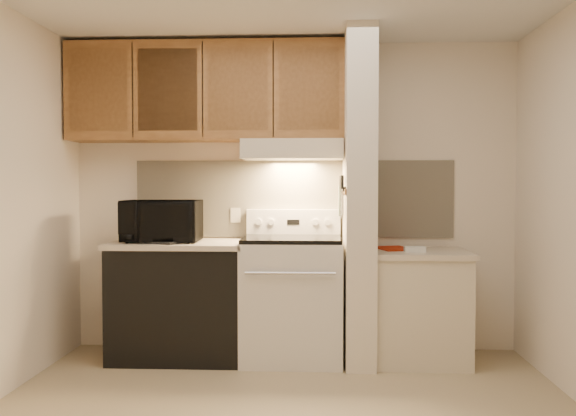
{
  "coord_description": "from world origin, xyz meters",
  "views": [
    {
      "loc": [
        0.19,
        -3.51,
        1.35
      ],
      "look_at": [
        -0.01,
        0.75,
        1.19
      ],
      "focal_mm": 38.0,
      "sensor_mm": 36.0,
      "label": 1
    }
  ],
  "objects": [
    {
      "name": "pillar_trim",
      "position": [
        0.39,
        1.15,
        1.3
      ],
      "size": [
        0.01,
        0.7,
        0.04
      ],
      "primitive_type": "cube",
      "color": "#9B6838",
      "rests_on": "partition_pillar"
    },
    {
      "name": "knife_handle_d",
      "position": [
        0.38,
        1.17,
        1.37
      ],
      "size": [
        0.02,
        0.02,
        0.1
      ],
      "primitive_type": "cylinder",
      "color": "black",
      "rests_on": "knife_strip"
    },
    {
      "name": "cab_door_c",
      "position": [
        -0.42,
        1.17,
        2.08
      ],
      "size": [
        0.46,
        0.01,
        0.63
      ],
      "primitive_type": "cube",
      "color": "#9B6838",
      "rests_on": "upper_cabinets"
    },
    {
      "name": "cab_gap_a",
      "position": [
        -1.23,
        1.16,
        2.08
      ],
      "size": [
        0.01,
        0.01,
        0.73
      ],
      "primitive_type": "cube",
      "color": "black",
      "rests_on": "upper_cabinets"
    },
    {
      "name": "knife_handle_a",
      "position": [
        0.38,
        0.94,
        1.37
      ],
      "size": [
        0.02,
        0.02,
        0.1
      ],
      "primitive_type": "cylinder",
      "color": "black",
      "rests_on": "knife_strip"
    },
    {
      "name": "right_countertop",
      "position": [
        0.97,
        1.15,
        0.83
      ],
      "size": [
        0.74,
        0.64,
        0.04
      ],
      "primitive_type": "cube",
      "color": "beige",
      "rests_on": "right_cab_base"
    },
    {
      "name": "teal_jar",
      "position": [
        -1.23,
        1.06,
        0.96
      ],
      "size": [
        0.11,
        0.11,
        0.09
      ],
      "primitive_type": "cylinder",
      "rotation": [
        0.0,
        0.0,
        -0.42
      ],
      "color": "#34716A",
      "rests_on": "left_countertop"
    },
    {
      "name": "partition_pillar",
      "position": [
        0.51,
        1.15,
        1.25
      ],
      "size": [
        0.22,
        0.7,
        2.5
      ],
      "primitive_type": "cube",
      "color": "silver",
      "rests_on": "floor"
    },
    {
      "name": "range_knob_right_inner",
      "position": [
        0.18,
        1.4,
        1.05
      ],
      "size": [
        0.05,
        0.02,
        0.05
      ],
      "primitive_type": "cylinder",
      "rotation": [
        1.57,
        0.0,
        0.0
      ],
      "color": "silver",
      "rests_on": "range_backguard"
    },
    {
      "name": "oven_handle",
      "position": [
        0.0,
        0.8,
        0.72
      ],
      "size": [
        0.65,
        0.02,
        0.02
      ],
      "primitive_type": "cylinder",
      "rotation": [
        0.0,
        1.57,
        0.0
      ],
      "color": "silver",
      "rests_on": "range_body"
    },
    {
      "name": "red_folder",
      "position": [
        0.79,
        1.25,
        0.86
      ],
      "size": [
        0.31,
        0.37,
        0.01
      ],
      "primitive_type": "cube",
      "rotation": [
        0.0,
        0.0,
        0.29
      ],
      "color": "#AB240A",
      "rests_on": "right_countertop"
    },
    {
      "name": "range_body",
      "position": [
        0.0,
        1.16,
        0.46
      ],
      "size": [
        0.76,
        0.65,
        0.92
      ],
      "primitive_type": "cube",
      "color": "silver",
      "rests_on": "floor"
    },
    {
      "name": "knife_handle_e",
      "position": [
        0.38,
        1.25,
        1.37
      ],
      "size": [
        0.02,
        0.02,
        0.1
      ],
      "primitive_type": "cylinder",
      "color": "black",
      "rests_on": "knife_strip"
    },
    {
      "name": "cab_door_b",
      "position": [
        -0.96,
        1.17,
        2.08
      ],
      "size": [
        0.46,
        0.01,
        0.63
      ],
      "primitive_type": "cube",
      "color": "#9B6838",
      "rests_on": "upper_cabinets"
    },
    {
      "name": "wall_back",
      "position": [
        0.0,
        1.5,
        1.25
      ],
      "size": [
        3.6,
        2.5,
        0.02
      ],
      "primitive_type": "cube",
      "rotation": [
        1.57,
        0.0,
        0.0
      ],
      "color": "white",
      "rests_on": "floor"
    },
    {
      "name": "knife_blade_d",
      "position": [
        0.38,
        1.17,
        1.22
      ],
      "size": [
        0.01,
        0.04,
        0.16
      ],
      "primitive_type": "cube",
      "color": "silver",
      "rests_on": "knife_strip"
    },
    {
      "name": "hood_lip",
      "position": [
        0.0,
        1.07,
        1.58
      ],
      "size": [
        0.78,
        0.04,
        0.06
      ],
      "primitive_type": "cube",
      "color": "beige",
      "rests_on": "range_hood"
    },
    {
      "name": "white_box",
      "position": [
        0.92,
        1.05,
        0.87
      ],
      "size": [
        0.15,
        0.1,
        0.04
      ],
      "primitive_type": "cube",
      "rotation": [
        0.0,
        0.0,
        -0.02
      ],
      "color": "white",
      "rests_on": "right_countertop"
    },
    {
      "name": "cab_door_a",
      "position": [
        -1.51,
        1.17,
        2.08
      ],
      "size": [
        0.46,
        0.01,
        0.63
      ],
      "primitive_type": "cube",
      "color": "#9B6838",
      "rests_on": "upper_cabinets"
    },
    {
      "name": "knife_blade_e",
      "position": [
        0.38,
        1.26,
        1.21
      ],
      "size": [
        0.01,
        0.04,
        0.18
      ],
      "primitive_type": "cube",
      "color": "silver",
      "rests_on": "knife_strip"
    },
    {
      "name": "cooktop",
      "position": [
        0.0,
        1.16,
        0.94
      ],
      "size": [
        0.74,
        0.64,
        0.03
      ],
      "primitive_type": "cube",
      "color": "black",
      "rests_on": "range_body"
    },
    {
      "name": "microwave",
      "position": [
        -1.01,
        1.15,
        1.07
      ],
      "size": [
        0.59,
        0.41,
        0.32
      ],
      "primitive_type": "imported",
      "rotation": [
        0.0,
        0.0,
        0.03
      ],
      "color": "black",
      "rests_on": "left_countertop"
    },
    {
      "name": "cab_door_d",
      "position": [
        0.13,
        1.17,
        2.08
      ],
      "size": [
        0.46,
        0.01,
        0.63
      ],
      "primitive_type": "cube",
      "color": "#9B6838",
      "rests_on": "upper_cabinets"
    },
    {
      "name": "outlet",
      "position": [
        -0.48,
        1.48,
        1.1
      ],
      "size": [
        0.08,
        0.01,
        0.12
      ],
      "primitive_type": "cube",
      "color": "beige",
      "rests_on": "backsplash"
    },
    {
      "name": "range_display",
      "position": [
        0.0,
        1.4,
        1.05
      ],
      "size": [
        0.1,
        0.01,
        0.04
      ],
      "primitive_type": "cube",
      "color": "black",
      "rests_on": "range_backguard"
    },
    {
      "name": "range_knob_left_inner",
      "position": [
        -0.18,
        1.4,
        1.05
      ],
      "size": [
        0.05,
        0.02,
        0.05
      ],
      "primitive_type": "cylinder",
      "rotation": [
        1.57,
        0.0,
        0.0
      ],
      "color": "silver",
      "rests_on": "range_backguard"
    },
    {
      "name": "range_backguard",
      "position": [
        0.0,
        1.44,
        1.05
      ],
      "size": [
        0.76,
        0.08,
        0.2
      ],
      "primitive_type": "cube",
      "color": "silver",
      "rests_on": "range_body"
    },
    {
      "name": "knife_blade_a",
      "position": [
        0.38,
        0.94,
        1.22
      ],
      "size": [
        0.01,
        0.03,
        0.16
      ],
      "primitive_type": "cube",
      "color": "silver",
      "rests_on": "knife_strip"
    },
    {
      "name": "range_knob_right_outer",
      "position": [
        0.28,
        1.4,
        1.05
      ],
      "size": [
        0.05,
        0.02,
        0.05
      ],
      "primitive_type": "cylinder",
      "rotation": [
        1.57,
        0.0,
        0.0
      ],
      "color": "silver",
      "rests_on": "range_backguard"
    },
    {
      "name": "cab_gap_b",
      "position": [
        -0.69,
        1.16,
        2.08
      ],
      "size": [
        0.01,
        0.01,
        0.73
      ],
      "primitive_type": "cube",
      "color": "black",
      "rests_on": "upper_cabinets"
    },
    {
      "name": "range_knob_left_outer",
      "position": [
        -0.28,
        1.4,
        1.05
      ],
      "size": [
        0.05,
        0.02,
        0.05
      ],
      "primitive_type": "cylinder",
      "rotation": [
        1.57,
        0.0,
        0.0
      ],
      "color": "silver",
      "rests_on": "range_backguard"
    },
    {
      "name": "spoon_rest",
      "position": [
        -0.98,
        0.97,
        0.92
      ],
      "size": [
        0.25,
        0.16,
        0.02
      ],
      "primitive_type": "cube",
      "rotation": [
        0.0,
        0.0,
        -0.41
      ],
      "color": "black",
      "rests_on": "left_countertop"
    },
    {
      "name": "knife_handle_c",
      "position": [
        0.38,
        1.1,
        1.37
      ],
      "size": [
        0.02,
        0.02,
        0.1
      ],
      "primitive_type": "cylinder",
      "color": "black",
      "rests_on": "knife_strip"
    },
    {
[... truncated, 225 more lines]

